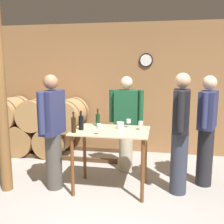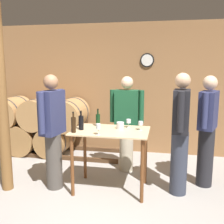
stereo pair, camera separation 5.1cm
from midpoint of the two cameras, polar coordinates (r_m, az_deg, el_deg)
The scene contains 16 objects.
ground_plane at distance 3.55m, azimuth -0.82°, elevation -21.14°, with size 14.00×14.00×0.00m, color #9E9993.
back_wall at distance 5.53m, azimuth 4.68°, elevation 5.00°, with size 8.40×0.08×2.70m.
barrel_rack at distance 5.80m, azimuth -16.55°, elevation -2.94°, with size 4.10×0.80×1.18m.
tasting_table at distance 3.86m, azimuth 0.09°, elevation -6.47°, with size 1.10×0.73×0.92m.
wooden_post at distance 4.05m, azimuth -22.58°, elevation 2.35°, with size 0.16×0.16×2.70m.
wine_bottle_far_left at distance 3.69m, azimuth -7.99°, elevation -2.65°, with size 0.07×0.07×0.29m.
wine_bottle_left at distance 3.83m, azimuth -6.36°, elevation -2.24°, with size 0.07×0.07×0.28m.
wine_bottle_center at distance 4.05m, azimuth -2.72°, elevation -1.64°, with size 0.07×0.07×0.27m.
wine_glass_near_left at distance 3.54m, azimuth -2.58°, elevation -3.24°, with size 0.06×0.06×0.15m.
wine_glass_near_center at distance 3.95m, azimuth 3.98°, elevation -2.05°, with size 0.07×0.07×0.13m.
wine_glass_near_right at distance 3.81m, azimuth 6.65°, elevation -2.51°, with size 0.07×0.07×0.13m.
ice_bucket at distance 3.88m, azimuth 2.19°, elevation -2.93°, with size 0.11×0.11×0.10m.
person_host at distance 4.54m, azimuth 3.53°, elevation -2.16°, with size 0.59×0.24×1.66m.
person_visitor_with_scarf at distance 3.82m, azimuth 15.03°, elevation -4.14°, with size 0.25×0.59×1.74m.
person_visitor_bearded at distance 3.96m, azimuth -12.42°, elevation -3.77°, with size 0.29×0.58×1.72m.
person_visitor_near_door at distance 4.21m, azimuth 20.32°, elevation -3.48°, with size 0.34×0.56×1.70m.
Camera 2 is at (0.67, -2.96, 1.85)m, focal length 42.00 mm.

